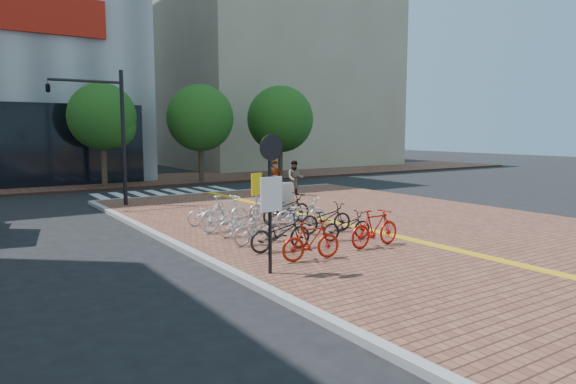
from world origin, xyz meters
TOP-DOWN VIEW (x-y plane):
  - ground at (0.00, 0.00)m, footprint 120.00×120.00m
  - sidewalk at (3.00, -5.00)m, footprint 14.00×34.00m
  - tactile_strip at (2.00, -5.00)m, footprint 0.40×34.00m
  - kerb_west at (-4.00, -5.00)m, footprint 0.25×34.00m
  - kerb_north at (3.00, 12.00)m, footprint 14.00×0.25m
  - far_sidewalk at (0.00, 21.00)m, footprint 70.00×8.00m
  - building_beige at (18.00, 32.00)m, footprint 20.00×18.00m
  - crosswalk at (0.50, 14.00)m, footprint 7.50×4.00m
  - street_trees at (5.04, 17.45)m, footprint 16.20×4.60m
  - bike_0 at (-1.91, -2.64)m, footprint 1.66×0.65m
  - bike_1 at (-2.00, -1.35)m, footprint 1.87×0.71m
  - bike_2 at (-2.08, -0.28)m, footprint 1.73×0.76m
  - bike_3 at (-1.94, 1.02)m, footprint 1.68×0.74m
  - bike_4 at (-2.00, 2.01)m, footprint 2.02×0.93m
  - bike_5 at (-1.99, 3.20)m, footprint 1.67×0.83m
  - bike_6 at (0.44, -2.42)m, footprint 1.79×0.58m
  - bike_7 at (0.38, -1.26)m, footprint 1.68×0.79m
  - bike_8 at (0.50, -0.09)m, footprint 1.88×0.85m
  - bike_9 at (0.27, 0.96)m, footprint 1.98×0.75m
  - bike_10 at (0.36, 1.98)m, footprint 2.05×0.85m
  - bike_11 at (0.27, 3.09)m, footprint 1.61×0.51m
  - pedestrian_a at (3.33, 7.49)m, footprint 0.70×0.48m
  - pedestrian_b at (5.11, 8.44)m, footprint 1.07×0.99m
  - utility_box at (0.80, 2.82)m, footprint 0.68×0.54m
  - yellow_sign at (-0.49, 2.57)m, footprint 0.48×0.17m
  - notice_sign at (-3.40, -3.15)m, footprint 0.58×0.15m
  - traffic_light_pole at (-4.34, 9.77)m, footprint 3.12×1.20m

SIDE VIEW (x-z plane):
  - ground at x=0.00m, z-range 0.00..0.00m
  - crosswalk at x=0.50m, z-range 0.00..0.01m
  - sidewalk at x=3.00m, z-range 0.00..0.15m
  - far_sidewalk at x=0.00m, z-range 0.00..0.15m
  - kerb_west at x=-4.00m, z-range 0.00..0.15m
  - kerb_north at x=3.00m, z-range 0.00..0.15m
  - tactile_strip at x=2.00m, z-range 0.15..0.16m
  - bike_5 at x=-1.99m, z-range 0.15..0.99m
  - bike_7 at x=0.38m, z-range 0.15..1.00m
  - bike_3 at x=-1.94m, z-range 0.15..1.01m
  - bike_2 at x=-2.08m, z-range 0.15..1.03m
  - bike_8 at x=0.50m, z-range 0.15..1.11m
  - bike_11 at x=0.27m, z-range 0.15..1.11m
  - bike_1 at x=-2.00m, z-range 0.15..1.12m
  - bike_0 at x=-1.91m, z-range 0.15..1.12m
  - bike_9 at x=0.27m, z-range 0.15..1.18m
  - bike_10 at x=0.36m, z-range 0.15..1.20m
  - bike_6 at x=0.44m, z-range 0.15..1.21m
  - bike_4 at x=-2.00m, z-range 0.15..1.32m
  - utility_box at x=0.80m, z-range 0.15..1.49m
  - pedestrian_b at x=5.11m, z-range 0.15..1.90m
  - pedestrian_a at x=3.33m, z-range 0.15..2.01m
  - yellow_sign at x=-0.49m, z-range 0.49..2.26m
  - notice_sign at x=-3.40m, z-range 0.56..3.71m
  - street_trees at x=5.04m, z-range 0.92..7.27m
  - traffic_light_pole at x=-4.34m, z-range 1.26..7.07m
  - building_beige at x=18.00m, z-range 0.00..18.00m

